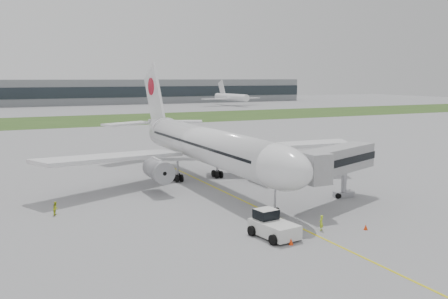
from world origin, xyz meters
name	(u,v)px	position (x,y,z in m)	size (l,w,h in m)	color
ground	(218,189)	(0.00, 0.00, 0.00)	(600.00, 600.00, 0.00)	gray
apron_markings	(234,196)	(0.00, -5.00, 0.00)	(70.00, 70.00, 0.04)	#D0C512
grass_strip	(74,121)	(0.00, 120.00, 0.01)	(600.00, 50.00, 0.02)	#29461A
terminal_building	(41,93)	(0.00, 229.87, 7.00)	(320.00, 22.30, 14.00)	gray
airliner	(203,144)	(0.00, 4.87, 5.66)	(48.13, 53.95, 17.88)	white
pushback_tug	(272,225)	(-4.05, -21.12, 1.15)	(3.87, 5.22, 2.50)	silver
jet_bridge	(333,162)	(9.16, -13.32, 5.13)	(14.40, 9.23, 6.94)	gray
safety_cone_left	(291,242)	(-3.72, -23.93, 0.30)	(0.44, 0.44, 0.60)	#ED380C
safety_cone_right	(366,227)	(5.53, -23.36, 0.28)	(0.41, 0.41, 0.57)	#ED380C
ground_crew_near	(321,223)	(1.38, -21.57, 0.78)	(0.57, 0.37, 1.56)	#BCE125
ground_crew_far	(56,208)	(-21.76, -4.24, 0.76)	(0.74, 0.58, 1.53)	#B8CA21
distant_aircraft_right	(231,106)	(93.02, 182.53, 0.00)	(34.71, 30.63, 13.27)	white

